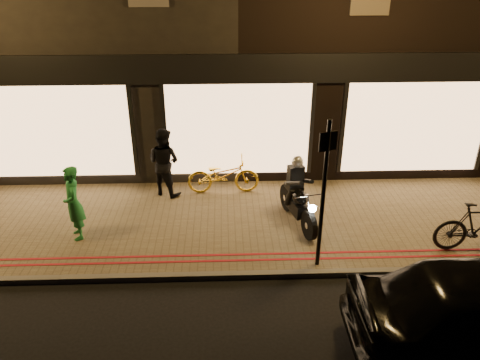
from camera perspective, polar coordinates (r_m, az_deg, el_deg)
name	(u,v)px	position (r m, az deg, el deg)	size (l,w,h in m)	color
ground	(245,279)	(9.20, 0.67, -12.02)	(90.00, 90.00, 0.00)	black
sidewalk	(241,222)	(10.81, 0.17, -5.19)	(50.00, 4.00, 0.12)	brown
kerb_stone	(245,275)	(9.20, 0.66, -11.53)	(50.00, 0.14, 0.12)	#59544C
red_kerb_lines	(244,257)	(9.56, 0.52, -9.40)	(50.00, 0.26, 0.01)	maroon
building_row	(233,0)	(16.27, -0.85, 21.13)	(48.00, 10.11, 8.50)	black
motorcycle	(298,198)	(10.49, 7.03, -2.22)	(0.72, 1.91, 1.59)	black
sign_post	(324,189)	(8.64, 10.17, -1.04)	(0.34, 0.15, 3.00)	black
bicycle_gold	(223,175)	(11.80, -2.06, 0.59)	(0.63, 1.80, 0.95)	gold
bicycle_dark	(479,227)	(10.67, 27.10, -5.10)	(0.51, 1.81, 1.09)	black
person_green	(74,203)	(10.39, -19.63, -2.68)	(0.60, 0.39, 1.64)	#217D37
person_dark	(164,162)	(11.72, -9.25, 2.19)	(0.84, 0.66, 1.74)	black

